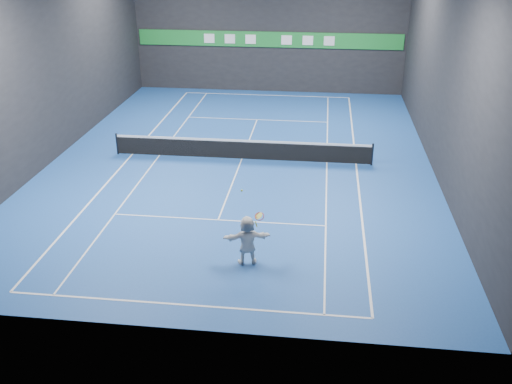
# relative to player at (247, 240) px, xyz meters

# --- Properties ---
(ground) EXTENTS (26.00, 26.00, 0.00)m
(ground) POSITION_rel_player_xyz_m (-1.53, 9.33, -0.86)
(ground) COLOR #1C499A
(ground) RESTS_ON ground
(wall_back) EXTENTS (18.00, 0.10, 9.00)m
(wall_back) POSITION_rel_player_xyz_m (-1.53, 22.33, 3.64)
(wall_back) COLOR black
(wall_back) RESTS_ON ground
(wall_front) EXTENTS (18.00, 0.10, 9.00)m
(wall_front) POSITION_rel_player_xyz_m (-1.53, -3.67, 3.64)
(wall_front) COLOR black
(wall_front) RESTS_ON ground
(wall_left) EXTENTS (0.10, 26.00, 9.00)m
(wall_left) POSITION_rel_player_xyz_m (-10.53, 9.33, 3.64)
(wall_left) COLOR black
(wall_left) RESTS_ON ground
(wall_right) EXTENTS (0.10, 26.00, 9.00)m
(wall_right) POSITION_rel_player_xyz_m (7.47, 9.33, 3.64)
(wall_right) COLOR black
(wall_right) RESTS_ON ground
(baseline_near) EXTENTS (10.98, 0.08, 0.01)m
(baseline_near) POSITION_rel_player_xyz_m (-1.53, -2.56, -0.85)
(baseline_near) COLOR white
(baseline_near) RESTS_ON ground
(baseline_far) EXTENTS (10.98, 0.08, 0.01)m
(baseline_far) POSITION_rel_player_xyz_m (-1.53, 21.22, -0.85)
(baseline_far) COLOR white
(baseline_far) RESTS_ON ground
(sideline_doubles_left) EXTENTS (0.08, 23.78, 0.01)m
(sideline_doubles_left) POSITION_rel_player_xyz_m (-7.02, 9.33, -0.85)
(sideline_doubles_left) COLOR white
(sideline_doubles_left) RESTS_ON ground
(sideline_doubles_right) EXTENTS (0.08, 23.78, 0.01)m
(sideline_doubles_right) POSITION_rel_player_xyz_m (3.96, 9.33, -0.85)
(sideline_doubles_right) COLOR white
(sideline_doubles_right) RESTS_ON ground
(sideline_singles_left) EXTENTS (0.06, 23.78, 0.01)m
(sideline_singles_left) POSITION_rel_player_xyz_m (-5.64, 9.33, -0.85)
(sideline_singles_left) COLOR white
(sideline_singles_left) RESTS_ON ground
(sideline_singles_right) EXTENTS (0.06, 23.78, 0.01)m
(sideline_singles_right) POSITION_rel_player_xyz_m (2.58, 9.33, -0.85)
(sideline_singles_right) COLOR white
(sideline_singles_right) RESTS_ON ground
(service_line_near) EXTENTS (8.23, 0.06, 0.01)m
(service_line_near) POSITION_rel_player_xyz_m (-1.53, 2.93, -0.85)
(service_line_near) COLOR white
(service_line_near) RESTS_ON ground
(service_line_far) EXTENTS (8.23, 0.06, 0.01)m
(service_line_far) POSITION_rel_player_xyz_m (-1.53, 15.73, -0.85)
(service_line_far) COLOR white
(service_line_far) RESTS_ON ground
(center_service_line) EXTENTS (0.06, 12.80, 0.01)m
(center_service_line) POSITION_rel_player_xyz_m (-1.53, 9.33, -0.85)
(center_service_line) COLOR white
(center_service_line) RESTS_ON ground
(player) EXTENTS (1.66, 0.89, 1.71)m
(player) POSITION_rel_player_xyz_m (0.00, 0.00, 0.00)
(player) COLOR white
(player) RESTS_ON ground
(tennis_ball) EXTENTS (0.07, 0.07, 0.07)m
(tennis_ball) POSITION_rel_player_xyz_m (-0.20, 0.23, 1.68)
(tennis_ball) COLOR #DFF328
(tennis_ball) RESTS_ON player
(tennis_net) EXTENTS (12.50, 0.10, 1.07)m
(tennis_net) POSITION_rel_player_xyz_m (-1.53, 9.33, -0.32)
(tennis_net) COLOR black
(tennis_net) RESTS_ON ground
(sponsor_banner) EXTENTS (17.64, 0.11, 1.00)m
(sponsor_banner) POSITION_rel_player_xyz_m (-1.53, 22.26, 2.64)
(sponsor_banner) COLOR #1D8931
(sponsor_banner) RESTS_ON wall_back
(tennis_racket) EXTENTS (0.39, 0.32, 0.54)m
(tennis_racket) POSITION_rel_player_xyz_m (0.38, 0.05, 0.85)
(tennis_racket) COLOR red
(tennis_racket) RESTS_ON player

